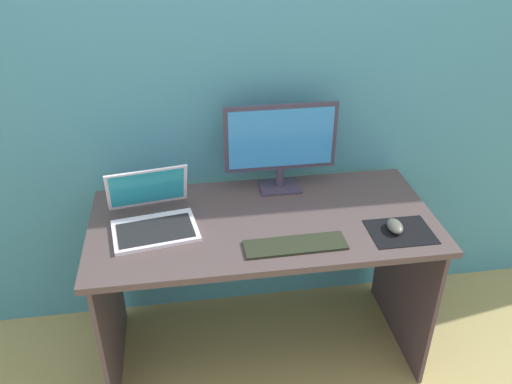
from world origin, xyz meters
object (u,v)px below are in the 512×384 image
object	(u,v)px
keyboard_external	(295,245)
mouse	(395,226)
laptop	(152,216)
monitor	(281,143)

from	to	relation	value
keyboard_external	mouse	distance (m)	0.41
laptop	keyboard_external	distance (m)	0.58
mouse	keyboard_external	bearing A→B (deg)	-169.59
keyboard_external	mouse	size ratio (longest dim) A/B	3.93
laptop	mouse	size ratio (longest dim) A/B	3.72
laptop	keyboard_external	size ratio (longest dim) A/B	0.95
monitor	mouse	distance (m)	0.59
laptop	mouse	distance (m)	0.97
mouse	laptop	bearing A→B (deg)	173.89
laptop	keyboard_external	xyz separation A→B (m)	(0.54, -0.22, -0.04)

